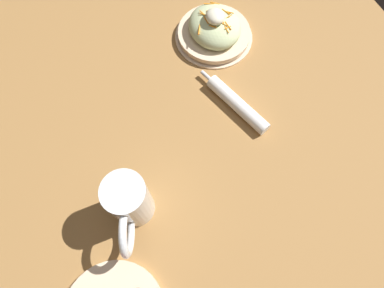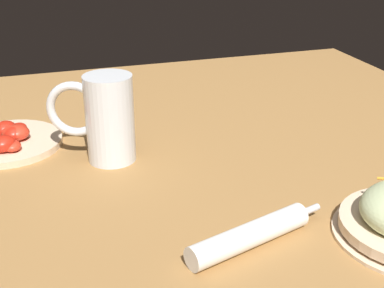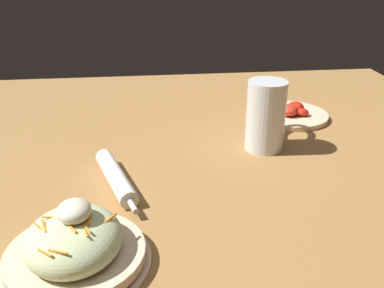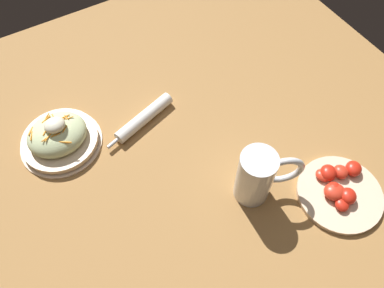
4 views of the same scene
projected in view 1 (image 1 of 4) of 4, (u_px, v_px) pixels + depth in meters
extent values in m
plane|color=#9E703D|center=(177.00, 151.00, 0.77)|extent=(1.43, 1.43, 0.00)
cylinder|color=beige|center=(214.00, 36.00, 0.89)|extent=(0.21, 0.21, 0.01)
cylinder|color=beige|center=(214.00, 33.00, 0.88)|extent=(0.20, 0.20, 0.01)
ellipsoid|color=beige|center=(215.00, 26.00, 0.85)|extent=(0.15, 0.14, 0.07)
cylinder|color=orange|center=(206.00, 20.00, 0.82)|extent=(0.02, 0.00, 0.00)
cylinder|color=orange|center=(228.00, 26.00, 0.82)|extent=(0.03, 0.01, 0.01)
cylinder|color=orange|center=(203.00, 13.00, 0.83)|extent=(0.02, 0.01, 0.00)
cylinder|color=orange|center=(228.00, 17.00, 0.82)|extent=(0.01, 0.02, 0.01)
cylinder|color=orange|center=(229.00, 12.00, 0.83)|extent=(0.02, 0.02, 0.00)
cylinder|color=orange|center=(228.00, 27.00, 0.81)|extent=(0.01, 0.02, 0.01)
cylinder|color=orange|center=(199.00, 29.00, 0.82)|extent=(0.03, 0.02, 0.01)
cylinder|color=orange|center=(227.00, 30.00, 0.81)|extent=(0.02, 0.00, 0.01)
cylinder|color=orange|center=(226.00, 12.00, 0.83)|extent=(0.03, 0.01, 0.01)
cylinder|color=orange|center=(213.00, 26.00, 0.81)|extent=(0.02, 0.02, 0.01)
cylinder|color=orange|center=(210.00, 12.00, 0.83)|extent=(0.02, 0.02, 0.01)
cylinder|color=orange|center=(209.00, 4.00, 0.85)|extent=(0.01, 0.03, 0.00)
cylinder|color=orange|center=(205.00, 15.00, 0.83)|extent=(0.03, 0.02, 0.00)
cylinder|color=orange|center=(222.00, 20.00, 0.82)|extent=(0.02, 0.01, 0.01)
cylinder|color=orange|center=(222.00, 23.00, 0.81)|extent=(0.03, 0.02, 0.01)
cylinder|color=orange|center=(215.00, 3.00, 0.85)|extent=(0.02, 0.02, 0.00)
ellipsoid|color=#EFEACC|center=(215.00, 16.00, 0.81)|extent=(0.05, 0.05, 0.03)
cylinder|color=white|center=(130.00, 200.00, 0.64)|extent=(0.08, 0.08, 0.15)
cylinder|color=orange|center=(133.00, 204.00, 0.67)|extent=(0.08, 0.08, 0.09)
cylinder|color=white|center=(128.00, 198.00, 0.63)|extent=(0.08, 0.08, 0.01)
torus|color=white|center=(127.00, 231.00, 0.61)|extent=(0.10, 0.05, 0.10)
cylinder|color=white|center=(238.00, 104.00, 0.79)|extent=(0.19, 0.09, 0.03)
cylinder|color=silver|center=(206.00, 76.00, 0.82)|extent=(0.04, 0.02, 0.01)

